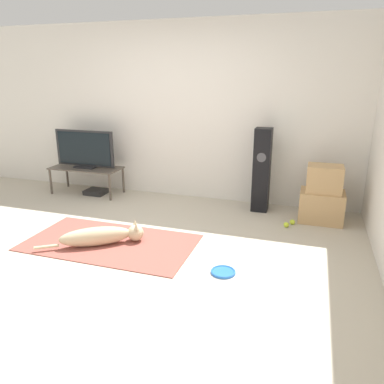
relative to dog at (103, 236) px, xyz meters
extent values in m
plane|color=#BCB29E|center=(0.26, -0.10, -0.11)|extent=(12.00, 12.00, 0.00)
cube|color=silver|center=(0.26, 2.00, 1.16)|extent=(8.00, 0.06, 2.55)
cube|color=#934C42|center=(0.04, 0.08, -0.11)|extent=(1.89, 1.02, 0.01)
ellipsoid|color=beige|center=(-0.06, -0.04, 0.00)|extent=(0.74, 0.58, 0.21)
sphere|color=beige|center=(0.30, 0.20, -0.01)|extent=(0.18, 0.18, 0.18)
cone|color=beige|center=(0.28, 0.24, 0.09)|extent=(0.06, 0.06, 0.08)
cone|color=beige|center=(0.33, 0.16, 0.09)|extent=(0.06, 0.06, 0.08)
cylinder|color=beige|center=(-0.49, -0.33, -0.06)|extent=(0.23, 0.17, 0.03)
cylinder|color=blue|center=(1.41, -0.18, -0.11)|extent=(0.24, 0.24, 0.02)
torus|color=blue|center=(1.41, -0.18, -0.10)|extent=(0.24, 0.24, 0.02)
cube|color=tan|center=(2.29, 1.51, 0.08)|extent=(0.54, 0.41, 0.40)
cube|color=tan|center=(2.29, 1.50, 0.45)|extent=(0.43, 0.32, 0.34)
cube|color=black|center=(1.49, 1.67, 0.46)|extent=(0.22, 0.22, 1.14)
cylinder|color=#4C4C51|center=(1.49, 1.56, 0.66)|extent=(0.12, 0.00, 0.12)
cube|color=brown|center=(-1.23, 1.61, 0.30)|extent=(1.11, 0.48, 0.02)
cylinder|color=brown|center=(-1.76, 1.40, 0.09)|extent=(0.04, 0.04, 0.40)
cylinder|color=brown|center=(-0.71, 1.40, 0.09)|extent=(0.04, 0.04, 0.40)
cylinder|color=brown|center=(-1.76, 1.82, 0.09)|extent=(0.04, 0.04, 0.40)
cylinder|color=brown|center=(-0.71, 1.82, 0.09)|extent=(0.04, 0.04, 0.40)
cube|color=#232326|center=(-1.23, 1.61, 0.32)|extent=(0.34, 0.20, 0.03)
cube|color=#232326|center=(-1.23, 1.62, 0.61)|extent=(0.99, 0.04, 0.55)
cube|color=black|center=(-1.23, 1.60, 0.61)|extent=(0.91, 0.01, 0.50)
sphere|color=#C6E033|center=(1.96, 1.26, -0.08)|extent=(0.07, 0.07, 0.07)
sphere|color=#C6E033|center=(1.89, 1.15, -0.08)|extent=(0.07, 0.07, 0.07)
cube|color=black|center=(-1.09, 1.61, -0.08)|extent=(0.32, 0.28, 0.07)
camera|label=1|loc=(2.10, -3.29, 1.70)|focal=35.00mm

